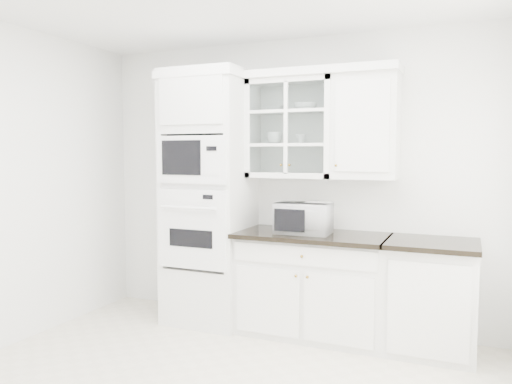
% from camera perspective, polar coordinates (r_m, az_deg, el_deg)
% --- Properties ---
extents(room_shell, '(4.00, 3.50, 2.70)m').
position_cam_1_polar(room_shell, '(3.56, -2.47, 6.97)').
color(room_shell, white).
rests_on(room_shell, ground).
extents(oven_column, '(0.76, 0.68, 2.40)m').
position_cam_1_polar(oven_column, '(4.79, -5.42, -0.65)').
color(oven_column, white).
rests_on(oven_column, ground).
extents(base_cabinet_run, '(1.32, 0.67, 0.92)m').
position_cam_1_polar(base_cabinet_run, '(4.55, 6.49, -10.35)').
color(base_cabinet_run, white).
rests_on(base_cabinet_run, ground).
extents(extra_base_cabinet, '(0.72, 0.67, 0.92)m').
position_cam_1_polar(extra_base_cabinet, '(4.38, 19.35, -11.16)').
color(extra_base_cabinet, white).
rests_on(extra_base_cabinet, ground).
extents(upper_cabinet_glass, '(0.80, 0.33, 0.90)m').
position_cam_1_polar(upper_cabinet_glass, '(4.62, 4.13, 7.24)').
color(upper_cabinet_glass, white).
rests_on(upper_cabinet_glass, room_shell).
extents(upper_cabinet_solid, '(0.55, 0.33, 0.90)m').
position_cam_1_polar(upper_cabinet_solid, '(4.44, 12.46, 7.26)').
color(upper_cabinet_solid, white).
rests_on(upper_cabinet_solid, room_shell).
extents(crown_molding, '(2.14, 0.38, 0.07)m').
position_cam_1_polar(crown_molding, '(4.68, 2.82, 13.18)').
color(crown_molding, white).
rests_on(crown_molding, room_shell).
extents(countertop_microwave, '(0.49, 0.41, 0.27)m').
position_cam_1_polar(countertop_microwave, '(4.42, 5.50, -2.95)').
color(countertop_microwave, white).
rests_on(countertop_microwave, base_cabinet_run).
extents(bowl_a, '(0.22, 0.22, 0.05)m').
position_cam_1_polar(bowl_a, '(4.70, 2.39, 9.45)').
color(bowl_a, white).
rests_on(bowl_a, upper_cabinet_glass).
extents(bowl_b, '(0.24, 0.24, 0.07)m').
position_cam_1_polar(bowl_b, '(4.57, 5.67, 9.68)').
color(bowl_b, white).
rests_on(bowl_b, upper_cabinet_glass).
extents(cup_a, '(0.15, 0.15, 0.11)m').
position_cam_1_polar(cup_a, '(4.67, 2.14, 6.17)').
color(cup_a, white).
rests_on(cup_a, upper_cabinet_glass).
extents(cup_b, '(0.11, 0.11, 0.09)m').
position_cam_1_polar(cup_b, '(4.60, 5.17, 6.05)').
color(cup_b, white).
rests_on(cup_b, upper_cabinet_glass).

